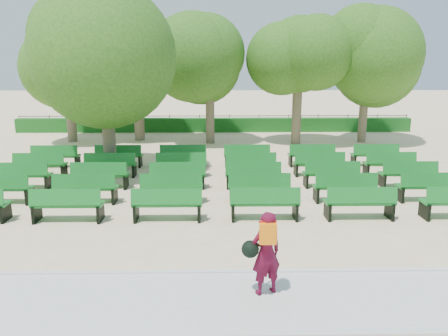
% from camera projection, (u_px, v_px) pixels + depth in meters
% --- Properties ---
extents(ground, '(120.00, 120.00, 0.00)m').
position_uv_depth(ground, '(213.00, 192.00, 15.44)').
color(ground, beige).
extents(paving, '(30.00, 2.20, 0.06)m').
position_uv_depth(paving, '(211.00, 302.00, 8.24)').
color(paving, silver).
rests_on(paving, ground).
extents(curb, '(30.00, 0.12, 0.10)m').
position_uv_depth(curb, '(212.00, 273.00, 9.35)').
color(curb, silver).
rests_on(curb, ground).
extents(hedge, '(26.00, 0.70, 0.90)m').
position_uv_depth(hedge, '(214.00, 125.00, 28.95)').
color(hedge, '#16591A').
rests_on(hedge, ground).
extents(fence, '(26.00, 0.10, 1.02)m').
position_uv_depth(fence, '(214.00, 131.00, 29.44)').
color(fence, black).
rests_on(fence, ground).
extents(tree_line, '(21.80, 6.80, 7.04)m').
position_uv_depth(tree_line, '(214.00, 142.00, 25.16)').
color(tree_line, '#33651B').
rests_on(tree_line, ground).
extents(bench_array, '(2.04, 0.77, 1.26)m').
position_uv_depth(bench_array, '(216.00, 185.00, 15.93)').
color(bench_array, '#136E22').
rests_on(bench_array, ground).
extents(tree_among, '(5.33, 5.33, 7.31)m').
position_uv_depth(tree_among, '(104.00, 51.00, 16.78)').
color(tree_among, brown).
rests_on(tree_among, ground).
extents(person, '(0.83, 0.60, 1.67)m').
position_uv_depth(person, '(265.00, 252.00, 8.30)').
color(person, '#4E0B21').
rests_on(person, ground).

